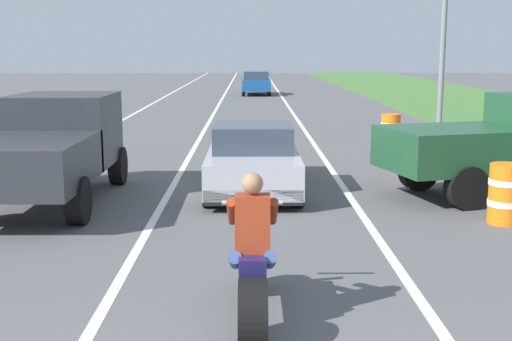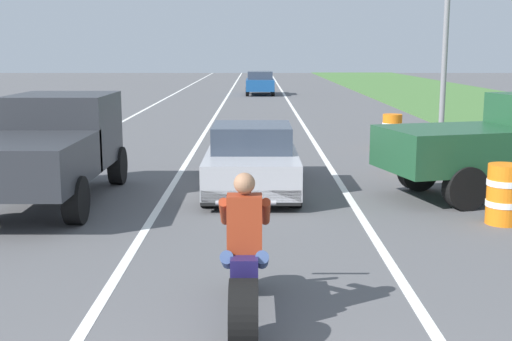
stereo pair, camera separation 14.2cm
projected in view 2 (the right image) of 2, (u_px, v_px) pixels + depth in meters
The scene contains 11 objects.
lane_stripe_left_solid at pixel (110, 130), 23.89m from camera, with size 0.14×120.00×0.01m, color white.
lane_stripe_right_solid at pixel (310, 130), 23.86m from camera, with size 0.14×120.00×0.01m, color white.
lane_stripe_centre_dashed at pixel (210, 130), 23.88m from camera, with size 0.14×120.00×0.01m, color white.
motorcycle_with_rider at pixel (248, 270), 6.90m from camera, with size 0.70×2.21×1.62m.
sports_car_silver at pixel (255, 160), 13.59m from camera, with size 1.84×4.30×1.37m.
pickup_truck_left_lane_dark_grey at pixel (54, 144), 12.43m from camera, with size 2.02×4.80×1.98m.
traffic_light_mast_near at pixel (410, 14), 21.30m from camera, with size 4.32×0.34×6.00m.
construction_barrel_nearest at pixel (508, 194), 10.91m from camera, with size 0.58×0.58×1.00m.
construction_barrel_mid at pixel (420, 152), 15.37m from camera, with size 0.58×0.58×1.00m.
construction_barrel_far at pixel (395, 131), 19.37m from camera, with size 0.58×0.58×1.00m.
distant_car_far_ahead at pixel (263, 83), 42.53m from camera, with size 1.80×4.00×1.50m.
Camera 2 is at (-0.02, -3.74, 2.84)m, focal length 46.59 mm.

